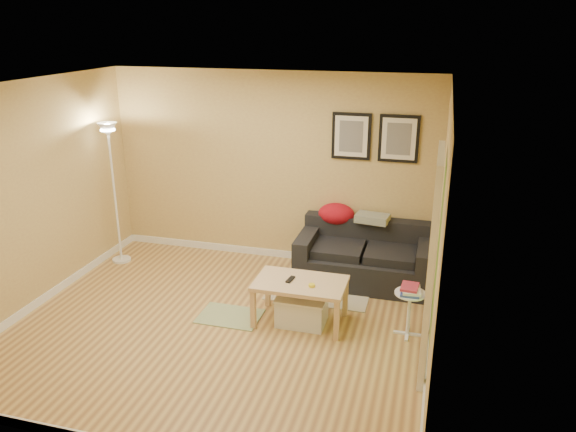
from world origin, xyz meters
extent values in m
plane|color=tan|center=(0.00, 0.00, 0.00)|extent=(4.50, 4.50, 0.00)
plane|color=white|center=(0.00, 0.00, 2.60)|extent=(4.50, 4.50, 0.00)
plane|color=tan|center=(0.00, 2.00, 1.30)|extent=(4.50, 0.00, 4.50)
plane|color=tan|center=(0.00, -2.00, 1.30)|extent=(4.50, 0.00, 4.50)
plane|color=tan|center=(-2.25, 0.00, 1.30)|extent=(0.00, 4.00, 4.00)
plane|color=tan|center=(2.25, 0.00, 1.30)|extent=(0.00, 4.00, 4.00)
cube|color=white|center=(0.00, 1.99, 0.05)|extent=(4.50, 0.02, 0.10)
cube|color=white|center=(-2.24, 0.00, 0.05)|extent=(0.02, 4.00, 0.10)
cube|color=white|center=(2.24, 0.00, 0.05)|extent=(0.02, 4.00, 0.10)
cube|color=beige|center=(0.89, 1.12, 0.01)|extent=(1.25, 0.85, 0.01)
cube|color=#668C4C|center=(0.04, 0.20, 0.01)|extent=(0.70, 0.50, 0.01)
cube|color=black|center=(0.73, 0.31, 0.51)|extent=(0.07, 0.17, 0.02)
cylinder|color=yellow|center=(0.99, 0.22, 0.51)|extent=(0.07, 0.07, 0.03)
camera|label=1|loc=(2.18, -5.05, 3.21)|focal=34.86mm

